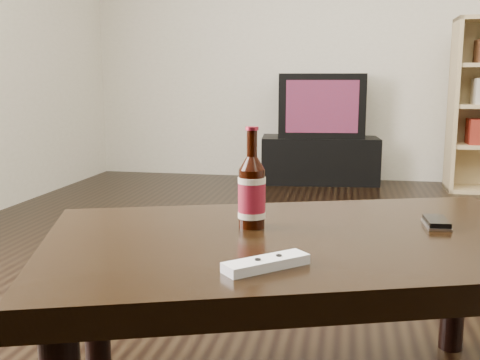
% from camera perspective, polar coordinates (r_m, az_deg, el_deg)
% --- Properties ---
extents(floor, '(5.00, 6.00, 0.01)m').
position_cam_1_polar(floor, '(2.05, 18.46, -14.65)').
color(floor, black).
rests_on(floor, ground).
extents(wall_back, '(5.00, 0.02, 2.70)m').
position_cam_1_polar(wall_back, '(4.89, 14.83, 15.79)').
color(wall_back, beige).
rests_on(wall_back, ground).
extents(tv_stand, '(0.99, 0.57, 0.38)m').
position_cam_1_polar(tv_stand, '(4.72, 8.05, 2.11)').
color(tv_stand, black).
rests_on(tv_stand, floor).
extents(tv, '(0.73, 0.50, 0.51)m').
position_cam_1_polar(tv, '(4.68, 8.19, 7.51)').
color(tv, black).
rests_on(tv, tv_stand).
extents(coffee_table, '(1.42, 1.10, 0.47)m').
position_cam_1_polar(coffee_table, '(1.38, 7.15, -8.04)').
color(coffee_table, black).
rests_on(coffee_table, floor).
extents(beer_bottle, '(0.08, 0.08, 0.25)m').
position_cam_1_polar(beer_bottle, '(1.40, 1.21, -1.27)').
color(beer_bottle, black).
rests_on(beer_bottle, coffee_table).
extents(phone, '(0.06, 0.11, 0.02)m').
position_cam_1_polar(phone, '(1.51, 19.33, -4.10)').
color(phone, '#A9A8AA').
rests_on(phone, coffee_table).
extents(remote, '(0.17, 0.16, 0.02)m').
position_cam_1_polar(remote, '(1.12, 2.69, -8.44)').
color(remote, white).
rests_on(remote, coffee_table).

